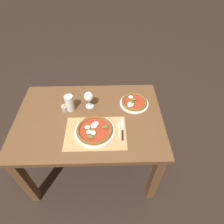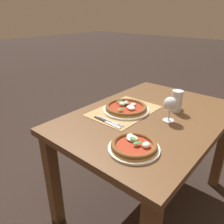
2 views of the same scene
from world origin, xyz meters
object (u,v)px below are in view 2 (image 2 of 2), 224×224
at_px(pizza_far, 134,146).
at_px(pint_glass, 177,102).
at_px(pizza_near, 126,108).
at_px(wine_glass, 170,105).
at_px(votive_candle, 177,105).
at_px(fork, 111,121).
at_px(knife, 107,122).

xyz_separation_m(pizza_far, pint_glass, (-0.55, -0.05, 0.05)).
height_order(pizza_near, wine_glass, wine_glass).
height_order(pizza_far, votive_candle, votive_candle).
height_order(fork, knife, knife).
bearing_deg(pizza_far, wine_glass, -177.14).
relative_size(wine_glass, pint_glass, 1.07).
bearing_deg(knife, fork, 155.29).
relative_size(pint_glass, votive_candle, 2.01).
bearing_deg(pizza_near, votive_candle, 137.32).
bearing_deg(wine_glass, votive_candle, -168.42).
xyz_separation_m(wine_glass, pint_glass, (-0.16, -0.03, -0.04)).
bearing_deg(pint_glass, pizza_near, -49.72).
bearing_deg(pint_glass, fork, -28.73).
bearing_deg(votive_candle, wine_glass, 11.58).
relative_size(pizza_near, votive_candle, 4.28).
xyz_separation_m(fork, knife, (0.02, -0.01, 0.00)).
xyz_separation_m(pizza_near, wine_glass, (-0.05, 0.28, 0.08)).
bearing_deg(pizza_far, fork, -117.94).
xyz_separation_m(pizza_far, knife, (-0.12, -0.28, -0.01)).
relative_size(pizza_near, knife, 1.43).
height_order(pizza_near, votive_candle, votive_candle).
xyz_separation_m(pizza_near, fork, (0.19, 0.03, -0.02)).
distance_m(pizza_near, knife, 0.22).
distance_m(pizza_near, pizza_far, 0.45).
bearing_deg(fork, wine_glass, 133.76).
bearing_deg(pint_glass, votive_candle, -166.87).
xyz_separation_m(pint_glass, knife, (0.43, -0.23, -0.06)).
xyz_separation_m(pizza_far, votive_candle, (-0.60, -0.06, 0.00)).
distance_m(pizza_far, wine_glass, 0.40).
relative_size(wine_glass, fork, 0.77).
bearing_deg(pizza_far, pint_glass, -174.68).
height_order(pint_glass, votive_candle, pint_glass).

